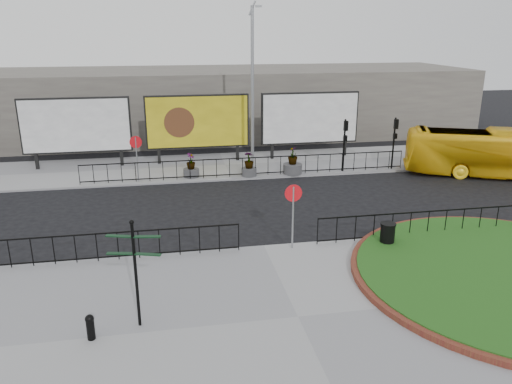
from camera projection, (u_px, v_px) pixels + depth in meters
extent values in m
plane|color=black|center=(264.00, 248.00, 18.88)|extent=(90.00, 90.00, 0.00)
cube|color=gray|center=(298.00, 318.00, 14.19)|extent=(30.00, 10.00, 0.12)
cube|color=gray|center=(225.00, 166.00, 30.08)|extent=(44.00, 6.00, 0.12)
cylinder|color=brown|center=(511.00, 275.00, 16.36)|extent=(10.40, 10.40, 0.18)
cylinder|color=#174813|center=(511.00, 275.00, 16.35)|extent=(10.00, 10.00, 0.22)
cylinder|color=gray|center=(137.00, 160.00, 26.41)|extent=(0.07, 0.07, 2.40)
cylinder|color=red|center=(136.00, 142.00, 26.11)|extent=(0.64, 0.03, 0.64)
cylinder|color=white|center=(136.00, 142.00, 26.13)|extent=(0.50, 0.03, 0.50)
cylinder|color=gray|center=(293.00, 218.00, 18.27)|extent=(0.07, 0.07, 2.40)
cylinder|color=red|center=(293.00, 193.00, 17.97)|extent=(0.64, 0.03, 0.64)
cylinder|color=white|center=(293.00, 193.00, 17.99)|extent=(0.50, 0.03, 0.50)
cube|color=black|center=(37.00, 161.00, 28.98)|extent=(0.18, 0.18, 1.00)
cube|color=black|center=(122.00, 157.00, 29.80)|extent=(0.18, 0.18, 1.00)
cube|color=black|center=(76.00, 125.00, 28.77)|extent=(6.20, 0.25, 3.20)
cube|color=white|center=(76.00, 126.00, 28.62)|extent=(6.00, 0.06, 3.00)
cube|color=black|center=(159.00, 156.00, 30.18)|extent=(0.18, 0.18, 1.00)
cube|color=black|center=(237.00, 152.00, 31.00)|extent=(0.18, 0.18, 1.00)
cube|color=black|center=(198.00, 121.00, 29.97)|extent=(6.20, 0.25, 3.20)
cube|color=yellow|center=(198.00, 122.00, 29.82)|extent=(6.00, 0.06, 3.00)
cube|color=black|center=(272.00, 151.00, 31.37)|extent=(0.18, 0.18, 1.00)
cube|color=black|center=(345.00, 148.00, 32.19)|extent=(0.18, 0.18, 1.00)
cube|color=black|center=(310.00, 118.00, 31.16)|extent=(6.20, 0.25, 3.20)
cube|color=white|center=(311.00, 118.00, 31.01)|extent=(6.00, 0.06, 3.00)
cylinder|color=gray|center=(252.00, 91.00, 27.99)|extent=(0.18, 0.18, 9.00)
cylinder|color=gray|center=(252.00, 8.00, 26.64)|extent=(0.43, 0.10, 0.77)
cube|color=gray|center=(259.00, 6.00, 26.66)|extent=(0.35, 0.15, 0.12)
cylinder|color=black|center=(344.00, 145.00, 28.28)|extent=(0.10, 0.10, 3.00)
cube|color=black|center=(346.00, 126.00, 27.81)|extent=(0.22, 0.18, 0.55)
cube|color=black|center=(345.00, 138.00, 28.03)|extent=(0.20, 0.16, 0.30)
cylinder|color=black|center=(393.00, 143.00, 28.79)|extent=(0.10, 0.10, 3.00)
cube|color=black|center=(396.00, 124.00, 28.32)|extent=(0.22, 0.18, 0.55)
cube|color=black|center=(395.00, 136.00, 28.54)|extent=(0.20, 0.16, 0.30)
cube|color=slate|center=(209.00, 102.00, 38.68)|extent=(40.00, 10.00, 5.00)
cylinder|color=black|center=(136.00, 276.00, 13.31)|extent=(0.08, 0.08, 3.00)
sphere|color=black|center=(132.00, 222.00, 12.83)|extent=(0.13, 0.13, 0.13)
cube|color=black|center=(119.00, 236.00, 13.00)|extent=(0.71, 0.34, 0.03)
cube|color=black|center=(147.00, 237.00, 12.97)|extent=(0.72, 0.24, 0.03)
cube|color=black|center=(120.00, 253.00, 13.11)|extent=(0.72, 0.27, 0.03)
cube|color=black|center=(148.00, 254.00, 13.06)|extent=(0.71, 0.34, 0.03)
cylinder|color=black|center=(91.00, 329.00, 13.06)|extent=(0.21, 0.21, 0.58)
sphere|color=black|center=(89.00, 319.00, 12.97)|extent=(0.23, 0.23, 0.23)
cylinder|color=black|center=(387.00, 236.00, 18.56)|extent=(0.54, 0.54, 0.89)
cylinder|color=black|center=(388.00, 224.00, 18.42)|extent=(0.58, 0.58, 0.06)
imported|color=yellow|center=(494.00, 153.00, 27.76)|extent=(9.68, 5.71, 2.66)
cylinder|color=#4C4C4F|center=(191.00, 173.00, 27.55)|extent=(0.87, 0.87, 0.45)
imported|color=#174813|center=(191.00, 161.00, 27.34)|extent=(0.67, 0.67, 0.88)
cylinder|color=#4C4C4F|center=(249.00, 172.00, 27.74)|extent=(0.84, 0.84, 0.44)
imported|color=#174813|center=(249.00, 160.00, 27.53)|extent=(0.66, 0.66, 0.94)
cylinder|color=#4C4C4F|center=(293.00, 169.00, 28.15)|extent=(1.06, 1.06, 0.55)
imported|color=#174813|center=(293.00, 155.00, 27.91)|extent=(0.78, 0.78, 1.00)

